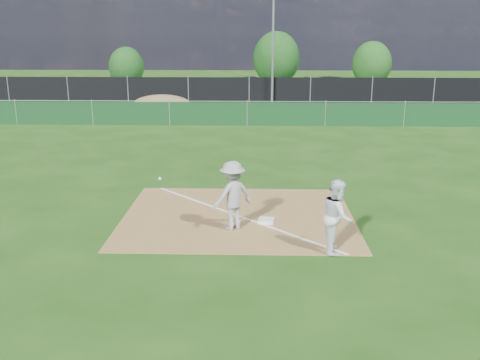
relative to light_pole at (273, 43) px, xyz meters
The scene contains 17 objects.
ground 13.40m from the light_pole, 96.74° to the right, with size 90.00×90.00×0.00m, color #1C450E.
infield_dirt 22.11m from the light_pole, 93.95° to the right, with size 6.00×5.00×0.02m, color olive.
foul_line 22.11m from the light_pole, 93.95° to the right, with size 0.08×7.00×0.01m, color white.
green_fence 8.55m from the light_pole, 101.02° to the right, with size 44.00×0.05×1.20m, color #0E3517.
dirt_mound 8.46m from the light_pole, 147.13° to the right, with size 3.38×2.60×1.17m, color olive.
black_fence 3.46m from the light_pole, 168.69° to the left, with size 46.00×0.04×1.80m, color black.
parking_lot 6.80m from the light_pole, 105.80° to the left, with size 46.00×9.00×0.01m, color black.
light_pole is the anchor object (origin of this frame).
first_base 22.51m from the light_pole, 91.99° to the right, with size 0.38×0.38×0.08m, color white.
play_at_first 22.92m from the light_pole, 94.07° to the right, with size 2.40×1.17×1.70m.
runner 24.15m from the light_pole, 88.25° to the right, with size 0.80×0.62×1.65m, color white.
car_left 9.89m from the light_pole, 152.53° to the left, with size 1.75×4.36×1.48m, color #ADAFB5.
car_mid 6.40m from the light_pole, 102.65° to the left, with size 1.46×4.19×1.38m, color black.
car_right 8.25m from the light_pole, 48.50° to the left, with size 1.97×4.85×1.41m, color black.
tree_left 16.01m from the light_pole, 138.87° to the left, with size 2.91×2.91×3.45m.
tree_mid 12.06m from the light_pole, 86.75° to the left, with size 3.98×3.98×4.72m.
tree_right 14.55m from the light_pole, 52.71° to the left, with size 3.30×3.30×3.91m.
Camera 1 is at (0.44, -12.27, 4.71)m, focal length 40.00 mm.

